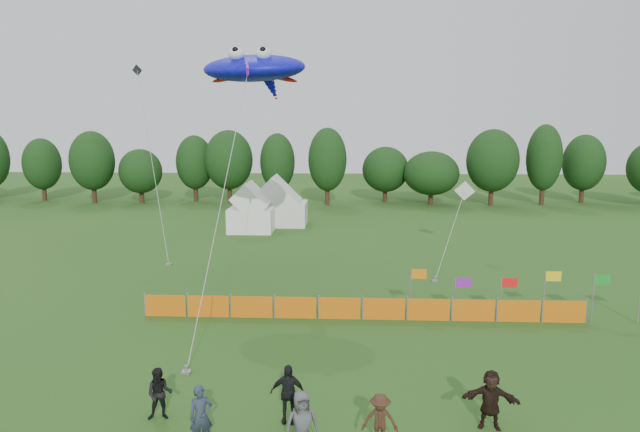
{
  "coord_description": "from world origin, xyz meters",
  "views": [
    {
      "loc": [
        1.03,
        -16.02,
        8.93
      ],
      "look_at": [
        0.0,
        6.0,
        5.2
      ],
      "focal_mm": 32.0,
      "sensor_mm": 36.0,
      "label": 1
    }
  ],
  "objects_px": {
    "tent_left": "(252,212)",
    "spectator_c": "(380,421)",
    "tent_right": "(280,206)",
    "spectator_a": "(201,416)",
    "spectator_b": "(160,394)",
    "spectator_d": "(288,393)",
    "barrier_fence": "(362,309)",
    "stingray_kite": "(256,69)",
    "spectator_e": "(302,425)",
    "spectator_f": "(491,399)"
  },
  "relations": [
    {
      "from": "tent_right",
      "to": "spectator_b",
      "type": "distance_m",
      "value": 32.4
    },
    {
      "from": "barrier_fence",
      "to": "spectator_f",
      "type": "relative_size",
      "value": 11.28
    },
    {
      "from": "spectator_c",
      "to": "stingray_kite",
      "type": "bearing_deg",
      "value": 114.65
    },
    {
      "from": "spectator_e",
      "to": "spectator_f",
      "type": "relative_size",
      "value": 1.06
    },
    {
      "from": "tent_left",
      "to": "spectator_e",
      "type": "relative_size",
      "value": 1.93
    },
    {
      "from": "barrier_fence",
      "to": "spectator_f",
      "type": "distance_m",
      "value": 9.72
    },
    {
      "from": "spectator_b",
      "to": "spectator_d",
      "type": "height_order",
      "value": "spectator_d"
    },
    {
      "from": "spectator_b",
      "to": "barrier_fence",
      "type": "bearing_deg",
      "value": 45.74
    },
    {
      "from": "barrier_fence",
      "to": "tent_left",
      "type": "bearing_deg",
      "value": 112.25
    },
    {
      "from": "spectator_a",
      "to": "spectator_c",
      "type": "xyz_separation_m",
      "value": [
        4.92,
        0.17,
        -0.1
      ]
    },
    {
      "from": "spectator_a",
      "to": "spectator_f",
      "type": "height_order",
      "value": "same"
    },
    {
      "from": "spectator_c",
      "to": "spectator_d",
      "type": "xyz_separation_m",
      "value": [
        -2.66,
        1.25,
        0.12
      ]
    },
    {
      "from": "spectator_e",
      "to": "tent_right",
      "type": "bearing_deg",
      "value": 78.97
    },
    {
      "from": "tent_right",
      "to": "stingray_kite",
      "type": "relative_size",
      "value": 0.24
    },
    {
      "from": "barrier_fence",
      "to": "spectator_e",
      "type": "bearing_deg",
      "value": -99.78
    },
    {
      "from": "stingray_kite",
      "to": "tent_right",
      "type": "bearing_deg",
      "value": 92.77
    },
    {
      "from": "spectator_e",
      "to": "spectator_f",
      "type": "height_order",
      "value": "spectator_e"
    },
    {
      "from": "spectator_d",
      "to": "barrier_fence",
      "type": "bearing_deg",
      "value": 76.73
    },
    {
      "from": "spectator_b",
      "to": "spectator_f",
      "type": "distance_m",
      "value": 9.81
    },
    {
      "from": "spectator_e",
      "to": "spectator_f",
      "type": "bearing_deg",
      "value": -0.69
    },
    {
      "from": "tent_right",
      "to": "spectator_e",
      "type": "relative_size",
      "value": 2.43
    },
    {
      "from": "tent_left",
      "to": "spectator_d",
      "type": "xyz_separation_m",
      "value": [
        5.95,
        -29.45,
        -0.7
      ]
    },
    {
      "from": "spectator_b",
      "to": "spectator_c",
      "type": "height_order",
      "value": "spectator_b"
    },
    {
      "from": "spectator_f",
      "to": "stingray_kite",
      "type": "bearing_deg",
      "value": 131.95
    },
    {
      "from": "barrier_fence",
      "to": "stingray_kite",
      "type": "height_order",
      "value": "stingray_kite"
    },
    {
      "from": "tent_right",
      "to": "barrier_fence",
      "type": "distance_m",
      "value": 24.25
    },
    {
      "from": "stingray_kite",
      "to": "spectator_f",
      "type": "bearing_deg",
      "value": -58.53
    },
    {
      "from": "spectator_c",
      "to": "tent_right",
      "type": "bearing_deg",
      "value": 105.94
    },
    {
      "from": "tent_left",
      "to": "barrier_fence",
      "type": "bearing_deg",
      "value": -67.75
    },
    {
      "from": "spectator_f",
      "to": "spectator_d",
      "type": "bearing_deg",
      "value": -170.12
    },
    {
      "from": "barrier_fence",
      "to": "spectator_a",
      "type": "xyz_separation_m",
      "value": [
        -4.67,
        -10.4,
        0.38
      ]
    },
    {
      "from": "barrier_fence",
      "to": "spectator_b",
      "type": "xyz_separation_m",
      "value": [
        -6.29,
        -9.01,
        0.3
      ]
    },
    {
      "from": "tent_right",
      "to": "spectator_b",
      "type": "xyz_separation_m",
      "value": [
        0.09,
        -32.39,
        -0.81
      ]
    },
    {
      "from": "spectator_d",
      "to": "stingray_kite",
      "type": "relative_size",
      "value": 0.1
    },
    {
      "from": "spectator_f",
      "to": "stingray_kite",
      "type": "xyz_separation_m",
      "value": [
        -9.04,
        14.78,
        10.65
      ]
    },
    {
      "from": "spectator_a",
      "to": "spectator_c",
      "type": "height_order",
      "value": "spectator_a"
    },
    {
      "from": "spectator_b",
      "to": "tent_right",
      "type": "bearing_deg",
      "value": 80.78
    },
    {
      "from": "spectator_b",
      "to": "spectator_c",
      "type": "xyz_separation_m",
      "value": [
        6.53,
        -1.22,
        -0.02
      ]
    },
    {
      "from": "tent_right",
      "to": "spectator_f",
      "type": "relative_size",
      "value": 2.57
    },
    {
      "from": "spectator_c",
      "to": "spectator_e",
      "type": "relative_size",
      "value": 0.84
    },
    {
      "from": "spectator_b",
      "to": "stingray_kite",
      "type": "distance_m",
      "value": 18.25
    },
    {
      "from": "tent_right",
      "to": "spectator_a",
      "type": "distance_m",
      "value": 33.83
    },
    {
      "from": "spectator_a",
      "to": "spectator_f",
      "type": "relative_size",
      "value": 1.0
    },
    {
      "from": "tent_left",
      "to": "spectator_c",
      "type": "bearing_deg",
      "value": -74.32
    },
    {
      "from": "tent_left",
      "to": "spectator_f",
      "type": "distance_m",
      "value": 31.83
    },
    {
      "from": "spectator_d",
      "to": "spectator_f",
      "type": "bearing_deg",
      "value": 1.2
    },
    {
      "from": "spectator_e",
      "to": "spectator_f",
      "type": "xyz_separation_m",
      "value": [
        5.38,
        1.74,
        -0.05
      ]
    },
    {
      "from": "spectator_e",
      "to": "stingray_kite",
      "type": "relative_size",
      "value": 0.1
    },
    {
      "from": "spectator_a",
      "to": "spectator_c",
      "type": "relative_size",
      "value": 1.13
    },
    {
      "from": "barrier_fence",
      "to": "stingray_kite",
      "type": "xyz_separation_m",
      "value": [
        -5.52,
        5.73,
        11.03
      ]
    }
  ]
}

